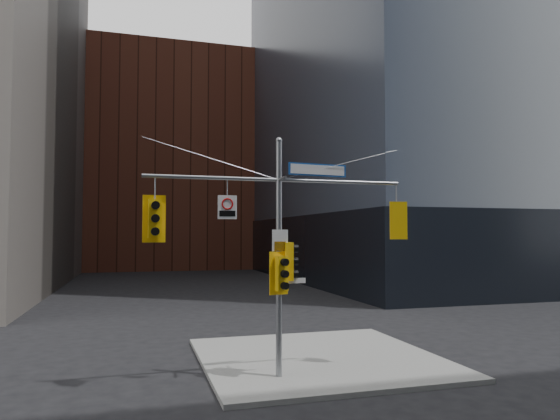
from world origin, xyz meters
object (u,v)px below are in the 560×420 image
traffic_light_pole_front (281,273)px  traffic_light_west_arm (155,219)px  traffic_light_east_arm (397,221)px  traffic_light_pole_side (289,261)px  street_sign_blade (318,170)px  regulatory_sign_arm (227,206)px  signal_assembly (279,232)px

traffic_light_pole_front → traffic_light_west_arm: bearing=162.7°
traffic_light_east_arm → traffic_light_pole_side: traffic_light_east_arm is taller
traffic_light_east_arm → street_sign_blade: street_sign_blade is taller
traffic_light_east_arm → regulatory_sign_arm: bearing=8.7°
traffic_light_east_arm → traffic_light_pole_front: size_ratio=0.95×
traffic_light_pole_front → signal_assembly: bearing=76.9°
traffic_light_pole_front → street_sign_blade: bearing=-0.6°
signal_assembly → street_sign_blade: 2.30m
signal_assembly → traffic_light_east_arm: 3.97m
traffic_light_east_arm → signal_assembly: bearing=8.5°
regulatory_sign_arm → traffic_light_west_arm: bearing=-177.7°
traffic_light_west_arm → traffic_light_pole_front: traffic_light_west_arm is taller
traffic_light_east_arm → street_sign_blade: bearing=8.5°
signal_assembly → regulatory_sign_arm: 1.75m
regulatory_sign_arm → street_sign_blade: bearing=3.7°
traffic_light_pole_side → regulatory_sign_arm: size_ratio=1.64×
traffic_light_west_arm → street_sign_blade: street_sign_blade is taller
traffic_light_east_arm → traffic_light_pole_side: size_ratio=1.05×
traffic_light_pole_side → signal_assembly: bearing=92.4°
traffic_light_west_arm → traffic_light_east_arm: traffic_light_west_arm is taller
traffic_light_pole_side → traffic_light_east_arm: bearing=-88.7°
traffic_light_west_arm → traffic_light_east_arm: (7.59, -0.01, -0.00)m
traffic_light_pole_side → regulatory_sign_arm: (-1.90, -0.03, 1.63)m
traffic_light_east_arm → street_sign_blade: (-2.71, 0.00, 1.55)m
traffic_light_east_arm → traffic_light_pole_side: bearing=8.4°
traffic_light_west_arm → traffic_light_pole_side: (3.96, -0.01, -1.26)m
traffic_light_west_arm → traffic_light_east_arm: size_ratio=1.12×
traffic_light_pole_front → regulatory_sign_arm: (-1.57, 0.25, 1.97)m
signal_assembly → traffic_light_pole_front: 1.24m
street_sign_blade → signal_assembly: bearing=174.0°
traffic_light_east_arm → traffic_light_pole_side: (-3.63, 0.00, -1.26)m
signal_assembly → traffic_light_east_arm: size_ratio=6.63×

